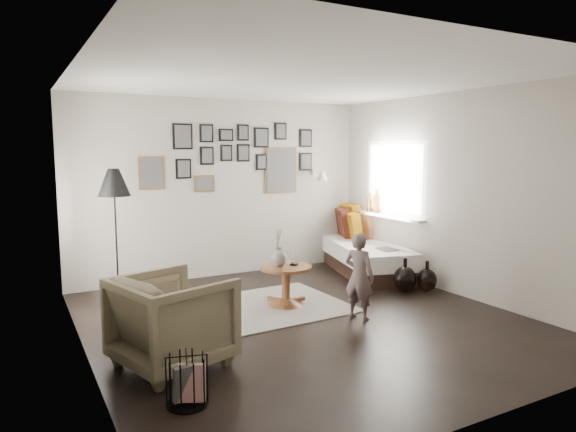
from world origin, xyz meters
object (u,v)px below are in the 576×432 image
child (359,276)px  demijohn_large (405,279)px  demijohn_small (427,280)px  vase (279,255)px  daybed (362,252)px  armchair (172,320)px  floor_lamp (114,188)px  pedestal_table (286,287)px  magazine_basket (187,381)px

child → demijohn_large: bearing=-86.6°
demijohn_large → demijohn_small: (0.27, -0.12, -0.02)m
vase → demijohn_large: (1.74, -0.24, -0.45)m
daybed → demijohn_small: (0.06, -1.33, -0.15)m
armchair → demijohn_large: armchair is taller
floor_lamp → demijohn_small: bearing=-21.4°
vase → pedestal_table: bearing=-14.0°
vase → demijohn_large: vase is taller
pedestal_table → vase: bearing=166.0°
vase → demijohn_small: size_ratio=1.08×
armchair → magazine_basket: armchair is taller
vase → armchair: (-1.60, -1.06, -0.23)m
floor_lamp → magazine_basket: floor_lamp is taller
child → floor_lamp: bearing=26.2°
demijohn_small → child: child is taller
demijohn_large → child: (-1.19, -0.59, 0.31)m
pedestal_table → floor_lamp: (-1.74, 1.09, 1.19)m
daybed → demijohn_large: (-0.21, -1.21, -0.13)m
floor_lamp → child: (2.22, -1.91, -0.93)m
vase → child: size_ratio=0.46×
vase → child: bearing=-56.4°
vase → demijohn_small: vase is taller
floor_lamp → magazine_basket: 3.13m
armchair → demijohn_small: bearing=-95.6°
child → armchair: bearing=72.9°
daybed → floor_lamp: floor_lamp is taller
demijohn_large → pedestal_table: bearing=172.3°
pedestal_table → demijohn_small: size_ratio=1.51×
magazine_basket → demijohn_small: 3.99m
pedestal_table → demijohn_small: (1.93, -0.34, -0.07)m
magazine_basket → child: size_ratio=0.38×
armchair → magazine_basket: 0.78m
armchair → floor_lamp: bearing=-14.8°
pedestal_table → vase: size_ratio=1.40×
magazine_basket → child: child is taller
pedestal_table → floor_lamp: 2.38m
pedestal_table → demijohn_small: pedestal_table is taller
floor_lamp → armchair: bearing=-88.3°
magazine_basket → armchair: bearing=81.6°
pedestal_table → vase: vase is taller
vase → demijohn_large: size_ratio=0.98×
floor_lamp → child: 3.07m
vase → demijohn_small: bearing=-10.2°
daybed → child: (-1.40, -1.81, 0.18)m
armchair → child: (2.15, 0.23, 0.08)m
pedestal_table → daybed: (1.87, 0.99, 0.07)m
pedestal_table → demijohn_large: size_ratio=1.38×
demijohn_large → child: child is taller
pedestal_table → child: child is taller
pedestal_table → daybed: 2.12m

